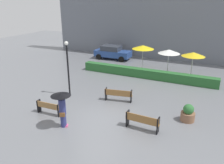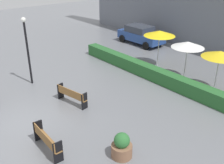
% 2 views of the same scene
% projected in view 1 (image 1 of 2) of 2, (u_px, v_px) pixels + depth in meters
% --- Properties ---
extents(ground_plane, '(60.00, 60.00, 0.00)m').
position_uv_depth(ground_plane, '(98.00, 120.00, 12.90)').
color(ground_plane, slate).
extents(bench_near_left, '(1.65, 0.40, 0.81)m').
position_uv_depth(bench_near_left, '(48.00, 107.00, 13.41)').
color(bench_near_left, '#9E7242').
rests_on(bench_near_left, ground).
extents(bench_near_right, '(1.85, 0.44, 0.90)m').
position_uv_depth(bench_near_right, '(142.00, 121.00, 11.78)').
color(bench_near_right, olive).
rests_on(bench_near_right, ground).
extents(bench_mid_center, '(1.92, 0.72, 0.86)m').
position_uv_depth(bench_mid_center, '(118.00, 94.00, 15.13)').
color(bench_mid_center, olive).
rests_on(bench_mid_center, ground).
extents(pedestrian_with_umbrella, '(1.07, 1.07, 2.06)m').
position_uv_depth(pedestrian_with_umbrella, '(62.00, 104.00, 11.73)').
color(pedestrian_with_umbrella, navy).
rests_on(pedestrian_with_umbrella, ground).
extents(planter_pot, '(0.81, 0.81, 1.04)m').
position_uv_depth(planter_pot, '(188.00, 114.00, 12.69)').
color(planter_pot, brown).
rests_on(planter_pot, ground).
extents(lamp_post, '(0.28, 0.28, 3.97)m').
position_uv_depth(lamp_post, '(68.00, 63.00, 15.49)').
color(lamp_post, black).
rests_on(lamp_post, ground).
extents(patio_umbrella_yellow, '(2.10, 2.10, 2.54)m').
position_uv_depth(patio_umbrella_yellow, '(143.00, 47.00, 21.01)').
color(patio_umbrella_yellow, silver).
rests_on(patio_umbrella_yellow, ground).
extents(patio_umbrella_white, '(1.95, 1.95, 2.44)m').
position_uv_depth(patio_umbrella_white, '(169.00, 52.00, 19.68)').
color(patio_umbrella_white, silver).
rests_on(patio_umbrella_white, ground).
extents(patio_umbrella_yellow_far, '(1.96, 1.96, 2.40)m').
position_uv_depth(patio_umbrella_yellow_far, '(193.00, 54.00, 18.85)').
color(patio_umbrella_yellow_far, silver).
rests_on(patio_umbrella_yellow_far, ground).
extents(hedge_strip, '(12.17, 0.70, 0.78)m').
position_uv_depth(hedge_strip, '(145.00, 74.00, 19.77)').
color(hedge_strip, '#28602D').
rests_on(hedge_strip, ground).
extents(building_facade, '(28.00, 1.20, 10.53)m').
position_uv_depth(building_facade, '(165.00, 12.00, 24.62)').
color(building_facade, slate).
rests_on(building_facade, ground).
extents(parked_car, '(4.23, 2.04, 1.57)m').
position_uv_depth(parked_car, '(112.00, 52.00, 25.91)').
color(parked_car, '#28478C').
rests_on(parked_car, ground).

